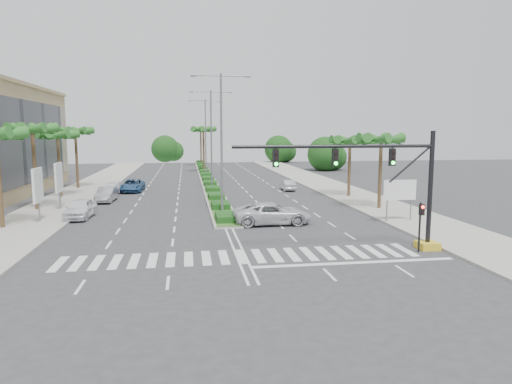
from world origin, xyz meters
TOP-DOWN VIEW (x-y plane):
  - ground at (0.00, 0.00)m, footprint 160.00×160.00m
  - footpath_right at (15.20, 20.00)m, footprint 6.00×120.00m
  - footpath_left at (-15.20, 20.00)m, footprint 6.00×120.00m
  - median at (0.00, 45.00)m, footprint 2.20×75.00m
  - median_grass at (0.00, 45.00)m, footprint 1.80×75.00m
  - signal_gantry at (9.27, -0.00)m, footprint 12.60×1.20m
  - pedestrian_signal at (10.60, -0.68)m, footprint 0.28×0.36m
  - direction_sign at (13.50, 7.99)m, footprint 2.70×0.11m
  - billboard_near at (-14.50, 12.00)m, footprint 0.18×2.10m
  - billboard_far at (-14.50, 18.00)m, footprint 0.18×2.10m
  - palm_left_mid at (-16.50, 18.00)m, footprint 4.57×4.68m
  - palm_left_far at (-16.50, 26.00)m, footprint 4.57×4.68m
  - palm_left_end at (-16.50, 34.00)m, footprint 4.57×4.68m
  - palm_right_near at (14.50, 14.00)m, footprint 4.57×4.68m
  - palm_right_far at (14.50, 22.00)m, footprint 4.57×4.68m
  - palm_median_a at (0.00, 55.00)m, footprint 4.57×4.68m
  - palm_median_b at (0.00, 70.00)m, footprint 4.57×4.68m
  - streetlight_near at (0.00, 14.00)m, footprint 5.10×0.25m
  - streetlight_mid at (0.00, 30.00)m, footprint 5.10×0.25m
  - streetlight_far at (0.00, 46.00)m, footprint 5.10×0.25m
  - car_parked_a at (-11.80, 13.68)m, footprint 2.16×4.84m
  - car_parked_b at (-11.17, 22.60)m, footprint 1.79×4.55m
  - car_parked_c at (-9.44, 30.24)m, footprint 2.64×5.39m
  - car_parked_d at (-11.51, 27.61)m, footprint 2.21×4.67m
  - car_crossing at (3.49, 8.86)m, footprint 6.06×2.84m
  - car_right at (9.18, 28.72)m, footprint 1.43×3.88m

SIDE VIEW (x-z plane):
  - ground at x=0.00m, z-range 0.00..0.00m
  - footpath_right at x=15.20m, z-range 0.00..0.15m
  - footpath_left at x=-15.20m, z-range 0.00..0.15m
  - median at x=0.00m, z-range 0.00..0.20m
  - median_grass at x=0.00m, z-range 0.20..0.24m
  - car_right at x=9.18m, z-range 0.00..1.27m
  - car_parked_d at x=-11.51m, z-range 0.00..1.32m
  - car_parked_c at x=-9.44m, z-range 0.00..1.47m
  - car_parked_b at x=-11.17m, z-range 0.00..1.47m
  - car_parked_a at x=-11.80m, z-range 0.00..1.61m
  - car_crossing at x=3.49m, z-range 0.00..1.68m
  - pedestrian_signal at x=10.60m, z-range 0.54..3.54m
  - direction_sign at x=13.50m, z-range 0.75..4.15m
  - billboard_near at x=-14.50m, z-range 0.79..5.14m
  - billboard_far at x=-14.50m, z-range 0.79..5.14m
  - signal_gantry at x=9.27m, z-range -0.14..7.06m
  - palm_right_far at x=14.50m, z-range 2.54..9.29m
  - palm_right_near at x=14.50m, z-range 2.68..9.73m
  - palm_left_far at x=-16.50m, z-range 2.82..10.17m
  - streetlight_near at x=0.00m, z-range 0.81..12.81m
  - streetlight_mid at x=0.00m, z-range 0.81..12.81m
  - streetlight_far at x=0.00m, z-range 0.81..12.81m
  - palm_left_end at x=-16.50m, z-range 3.01..10.76m
  - palm_left_mid at x=-16.50m, z-range 3.10..11.05m
  - palm_median_a at x=0.00m, z-range 3.15..11.20m
  - palm_median_b at x=0.00m, z-range 3.15..11.20m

